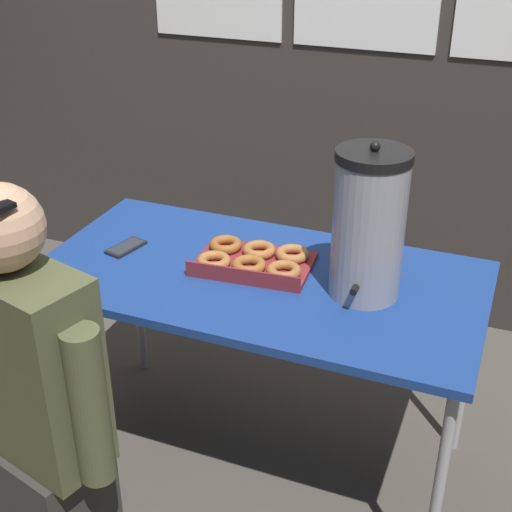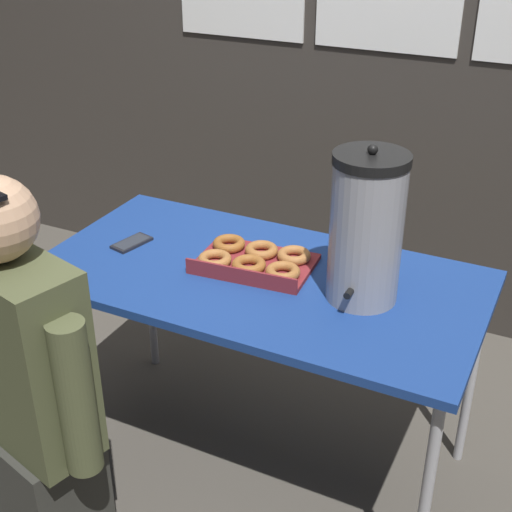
% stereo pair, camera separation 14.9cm
% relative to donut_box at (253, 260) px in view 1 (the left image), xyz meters
% --- Properties ---
extents(ground_plane, '(12.00, 12.00, 0.00)m').
position_rel_donut_box_xyz_m(ground_plane, '(0.03, -0.04, -0.78)').
color(ground_plane, '#4C473F').
extents(back_wall, '(6.00, 0.11, 2.79)m').
position_rel_donut_box_xyz_m(back_wall, '(0.03, 1.18, 0.62)').
color(back_wall, '#38332D').
rests_on(back_wall, ground).
extents(folding_table, '(1.38, 0.71, 0.76)m').
position_rel_donut_box_xyz_m(folding_table, '(0.03, -0.04, -0.07)').
color(folding_table, navy).
rests_on(folding_table, ground).
extents(donut_box, '(0.38, 0.28, 0.05)m').
position_rel_donut_box_xyz_m(donut_box, '(0.00, 0.00, 0.00)').
color(donut_box, maroon).
rests_on(donut_box, folding_table).
extents(coffee_urn, '(0.21, 0.24, 0.47)m').
position_rel_donut_box_xyz_m(coffee_urn, '(0.36, -0.03, 0.20)').
color(coffee_urn, '#939399').
rests_on(coffee_urn, folding_table).
extents(cell_phone, '(0.10, 0.15, 0.01)m').
position_rel_donut_box_xyz_m(cell_phone, '(-0.44, -0.04, -0.02)').
color(cell_phone, black).
rests_on(cell_phone, folding_table).
extents(person_seated, '(0.58, 0.32, 1.22)m').
position_rel_donut_box_xyz_m(person_seated, '(-0.40, -0.64, -0.20)').
color(person_seated, '#33332D').
rests_on(person_seated, ground).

